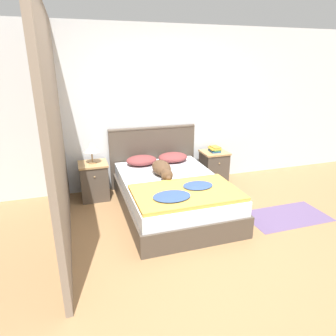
{
  "coord_description": "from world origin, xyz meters",
  "views": [
    {
      "loc": [
        -1.16,
        -2.57,
        1.99
      ],
      "look_at": [
        0.06,
        1.25,
        0.57
      ],
      "focal_mm": 32.0,
      "sensor_mm": 36.0,
      "label": 1
    }
  ],
  "objects_px": {
    "bed": "(172,195)",
    "pillow_left": "(142,160)",
    "nightstand_right": "(214,167)",
    "pillow_right": "(173,157)",
    "nightstand_left": "(94,181)",
    "table_lamp": "(91,148)",
    "book_stack": "(215,149)",
    "dog": "(162,169)"
  },
  "relations": [
    {
      "from": "book_stack",
      "to": "pillow_left",
      "type": "bearing_deg",
      "value": -179.96
    },
    {
      "from": "pillow_right",
      "to": "dog",
      "type": "relative_size",
      "value": 0.72
    },
    {
      "from": "bed",
      "to": "dog",
      "type": "xyz_separation_m",
      "value": [
        -0.08,
        0.2,
        0.33
      ]
    },
    {
      "from": "nightstand_left",
      "to": "pillow_right",
      "type": "relative_size",
      "value": 1.2
    },
    {
      "from": "nightstand_right",
      "to": "book_stack",
      "type": "height_order",
      "value": "book_stack"
    },
    {
      "from": "bed",
      "to": "pillow_right",
      "type": "height_order",
      "value": "pillow_right"
    },
    {
      "from": "bed",
      "to": "dog",
      "type": "distance_m",
      "value": 0.4
    },
    {
      "from": "bed",
      "to": "book_stack",
      "type": "bearing_deg",
      "value": 36.82
    },
    {
      "from": "nightstand_right",
      "to": "pillow_right",
      "type": "xyz_separation_m",
      "value": [
        -0.75,
        -0.0,
        0.26
      ]
    },
    {
      "from": "nightstand_left",
      "to": "table_lamp",
      "type": "distance_m",
      "value": 0.52
    },
    {
      "from": "dog",
      "to": "pillow_right",
      "type": "bearing_deg",
      "value": 58.21
    },
    {
      "from": "bed",
      "to": "nightstand_right",
      "type": "bearing_deg",
      "value": 36.84
    },
    {
      "from": "nightstand_left",
      "to": "table_lamp",
      "type": "relative_size",
      "value": 1.83
    },
    {
      "from": "nightstand_right",
      "to": "pillow_right",
      "type": "relative_size",
      "value": 1.2
    },
    {
      "from": "pillow_left",
      "to": "table_lamp",
      "type": "xyz_separation_m",
      "value": [
        -0.75,
        0.01,
        0.26
      ]
    },
    {
      "from": "dog",
      "to": "bed",
      "type": "bearing_deg",
      "value": -66.94
    },
    {
      "from": "bed",
      "to": "dog",
      "type": "height_order",
      "value": "dog"
    },
    {
      "from": "nightstand_left",
      "to": "book_stack",
      "type": "relative_size",
      "value": 2.53
    },
    {
      "from": "nightstand_left",
      "to": "dog",
      "type": "bearing_deg",
      "value": -31.13
    },
    {
      "from": "bed",
      "to": "pillow_right",
      "type": "distance_m",
      "value": 0.85
    },
    {
      "from": "book_stack",
      "to": "table_lamp",
      "type": "relative_size",
      "value": 0.72
    },
    {
      "from": "nightstand_left",
      "to": "pillow_right",
      "type": "height_order",
      "value": "pillow_right"
    },
    {
      "from": "book_stack",
      "to": "nightstand_left",
      "type": "bearing_deg",
      "value": 179.94
    },
    {
      "from": "bed",
      "to": "book_stack",
      "type": "height_order",
      "value": "book_stack"
    },
    {
      "from": "pillow_right",
      "to": "dog",
      "type": "distance_m",
      "value": 0.65
    },
    {
      "from": "nightstand_right",
      "to": "pillow_right",
      "type": "distance_m",
      "value": 0.79
    },
    {
      "from": "dog",
      "to": "table_lamp",
      "type": "bearing_deg",
      "value": 148.45
    },
    {
      "from": "dog",
      "to": "book_stack",
      "type": "height_order",
      "value": "dog"
    },
    {
      "from": "bed",
      "to": "pillow_left",
      "type": "height_order",
      "value": "pillow_left"
    },
    {
      "from": "nightstand_right",
      "to": "dog",
      "type": "bearing_deg",
      "value": -152.93
    },
    {
      "from": "bed",
      "to": "book_stack",
      "type": "relative_size",
      "value": 8.7
    },
    {
      "from": "pillow_left",
      "to": "book_stack",
      "type": "bearing_deg",
      "value": 0.04
    },
    {
      "from": "bed",
      "to": "book_stack",
      "type": "xyz_separation_m",
      "value": [
        1.0,
        0.75,
        0.38
      ]
    },
    {
      "from": "nightstand_left",
      "to": "pillow_right",
      "type": "distance_m",
      "value": 1.29
    },
    {
      "from": "nightstand_right",
      "to": "pillow_right",
      "type": "bearing_deg",
      "value": -179.77
    },
    {
      "from": "bed",
      "to": "pillow_left",
      "type": "bearing_deg",
      "value": 109.08
    },
    {
      "from": "nightstand_left",
      "to": "book_stack",
      "type": "xyz_separation_m",
      "value": [
        2.01,
        -0.0,
        0.33
      ]
    },
    {
      "from": "dog",
      "to": "table_lamp",
      "type": "relative_size",
      "value": 2.11
    },
    {
      "from": "nightstand_right",
      "to": "pillow_left",
      "type": "bearing_deg",
      "value": -179.87
    },
    {
      "from": "bed",
      "to": "pillow_left",
      "type": "xyz_separation_m",
      "value": [
        -0.26,
        0.75,
        0.31
      ]
    },
    {
      "from": "pillow_right",
      "to": "book_stack",
      "type": "relative_size",
      "value": 2.11
    },
    {
      "from": "bed",
      "to": "book_stack",
      "type": "distance_m",
      "value": 1.31
    }
  ]
}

